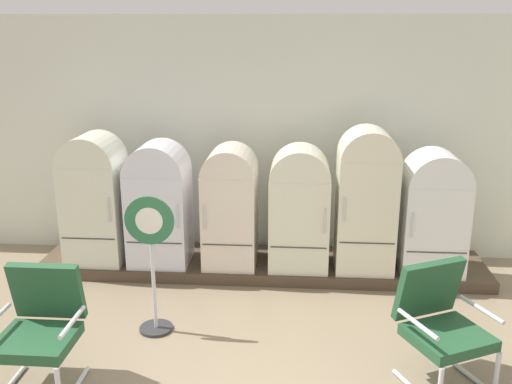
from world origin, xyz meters
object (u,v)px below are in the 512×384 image
object	(u,v)px
refrigerator_2	(230,203)
refrigerator_4	(366,196)
refrigerator_0	(95,195)
armchair_right	(441,320)
refrigerator_5	(433,209)
refrigerator_1	(159,201)
armchair_left	(40,323)
sign_stand	(152,267)
refrigerator_3	(299,205)

from	to	relation	value
refrigerator_2	refrigerator_4	distance (m)	1.54
refrigerator_0	armchair_right	xyz separation A→B (m)	(3.52, -1.94, -0.39)
armchair_right	refrigerator_5	bearing A→B (deg)	79.93
refrigerator_2	armchair_right	distance (m)	2.77
refrigerator_2	refrigerator_1	bearing A→B (deg)	-178.07
refrigerator_0	armchair_right	bearing A→B (deg)	-28.87
armchair_right	refrigerator_0	bearing A→B (deg)	151.13
refrigerator_4	armchair_left	xyz separation A→B (m)	(-2.79, -2.24, -0.45)
sign_stand	refrigerator_1	bearing A→B (deg)	100.72
refrigerator_0	armchair_right	distance (m)	4.04
refrigerator_1	refrigerator_5	world-z (taller)	refrigerator_1
refrigerator_5	refrigerator_2	bearing A→B (deg)	179.47
armchair_left	armchair_right	distance (m)	3.21
refrigerator_5	armchair_right	size ratio (longest dim) A/B	1.38
armchair_right	refrigerator_1	bearing A→B (deg)	145.05
refrigerator_5	refrigerator_1	bearing A→B (deg)	-179.88
armchair_left	sign_stand	distance (m)	1.12
refrigerator_1	sign_stand	distance (m)	1.39
refrigerator_2	refrigerator_5	bearing A→B (deg)	-0.53
refrigerator_0	refrigerator_5	xyz separation A→B (m)	(3.86, -0.00, -0.08)
refrigerator_5	refrigerator_4	bearing A→B (deg)	179.75
refrigerator_3	refrigerator_5	xyz separation A→B (m)	(1.49, 0.00, -0.02)
sign_stand	refrigerator_4	bearing A→B (deg)	32.90
refrigerator_1	refrigerator_3	xyz separation A→B (m)	(1.61, 0.00, -0.01)
refrigerator_5	armchair_right	bearing A→B (deg)	-100.07
refrigerator_1	sign_stand	bearing A→B (deg)	-79.28
refrigerator_0	armchair_left	distance (m)	2.29
refrigerator_3	refrigerator_5	distance (m)	1.49
sign_stand	armchair_left	bearing A→B (deg)	-128.34
refrigerator_5	armchair_right	world-z (taller)	refrigerator_5
refrigerator_0	refrigerator_5	bearing A→B (deg)	-0.04
refrigerator_2	refrigerator_5	xyz separation A→B (m)	(2.28, -0.02, -0.02)
refrigerator_2	sign_stand	distance (m)	1.50
refrigerator_1	armchair_right	xyz separation A→B (m)	(2.76, -1.93, -0.34)
refrigerator_5	armchair_right	distance (m)	1.99
sign_stand	refrigerator_2	bearing A→B (deg)	67.56
refrigerator_2	refrigerator_4	world-z (taller)	refrigerator_4
refrigerator_0	armchair_right	size ratio (longest dim) A/B	1.52
refrigerator_2	refrigerator_3	bearing A→B (deg)	-1.71
refrigerator_2	refrigerator_3	distance (m)	0.79
refrigerator_3	armchair_left	size ratio (longest dim) A/B	1.41
refrigerator_5	armchair_left	size ratio (longest dim) A/B	1.38
refrigerator_4	refrigerator_5	world-z (taller)	refrigerator_4
armchair_left	refrigerator_1	bearing A→B (deg)	78.87
refrigerator_3	sign_stand	xyz separation A→B (m)	(-1.36, -1.35, -0.21)
refrigerator_2	armchair_left	size ratio (longest dim) A/B	1.40
refrigerator_2	refrigerator_4	xyz separation A→B (m)	(1.53, -0.02, 0.13)
refrigerator_4	sign_stand	bearing A→B (deg)	-147.10
refrigerator_4	refrigerator_5	xyz separation A→B (m)	(0.75, -0.00, -0.14)
refrigerator_1	refrigerator_5	bearing A→B (deg)	0.12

